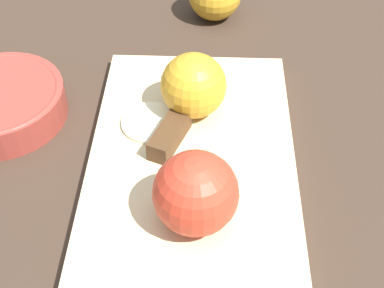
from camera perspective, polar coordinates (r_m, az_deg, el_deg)
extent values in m
plane|color=#38281E|center=(0.60, 0.00, -2.58)|extent=(4.00, 4.00, 0.00)
cube|color=#D1B789|center=(0.59, 0.00, -1.98)|extent=(0.38, 0.24, 0.02)
sphere|color=red|center=(0.50, 0.39, -5.26)|extent=(0.08, 0.08, 0.08)
cylinder|color=beige|center=(0.50, -0.08, -4.72)|extent=(0.05, 0.06, 0.08)
sphere|color=gold|center=(0.61, 0.16, 6.26)|extent=(0.08, 0.08, 0.08)
cylinder|color=beige|center=(0.61, 0.10, 5.85)|extent=(0.00, 0.07, 0.07)
cube|color=silver|center=(0.65, 0.72, 5.03)|extent=(0.10, 0.05, 0.00)
cube|color=#472D19|center=(0.59, -2.41, 0.95)|extent=(0.07, 0.04, 0.02)
cylinder|color=beige|center=(0.62, -4.45, 2.30)|extent=(0.07, 0.07, 0.00)
cylinder|color=#99382D|center=(0.69, -19.79, 4.08)|extent=(0.16, 0.16, 0.04)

